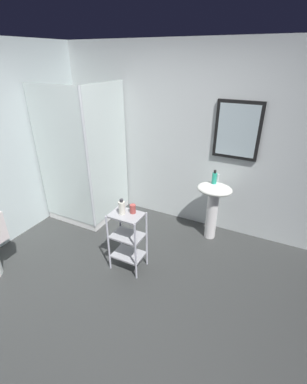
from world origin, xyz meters
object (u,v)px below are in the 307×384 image
shower_stall (89,189)px  lotion_bottle_white (122,207)px  hand_soap_bottle (214,178)px  rinse_cup (133,209)px  storage_cart (127,237)px  pedestal_sink (213,200)px

shower_stall → lotion_bottle_white: 1.40m
shower_stall → hand_soap_bottle: bearing=9.8°
hand_soap_bottle → rinse_cup: hand_soap_bottle is taller
storage_cart → rinse_cup: 0.36m
hand_soap_bottle → rinse_cup: size_ratio=1.85×
shower_stall → lotion_bottle_white: size_ratio=10.97×
storage_cart → hand_soap_bottle: size_ratio=4.00×
storage_cart → rinse_cup: rinse_cup is taller
hand_soap_bottle → storage_cart: bearing=-122.4°
hand_soap_bottle → lotion_bottle_white: size_ratio=1.01×
hand_soap_bottle → lotion_bottle_white: 1.30m
lotion_bottle_white → rinse_cup: lotion_bottle_white is taller
lotion_bottle_white → hand_soap_bottle: bearing=56.2°
hand_soap_bottle → lotion_bottle_white: (-0.72, -1.08, -0.07)m
storage_cart → lotion_bottle_white: 0.39m
pedestal_sink → shower_stall: bearing=-171.2°
pedestal_sink → storage_cart: 1.26m
pedestal_sink → lotion_bottle_white: lotion_bottle_white is taller
shower_stall → pedestal_sink: size_ratio=2.47×
pedestal_sink → hand_soap_bottle: bearing=132.9°
pedestal_sink → lotion_bottle_white: size_ratio=4.44×
shower_stall → hand_soap_bottle: (1.84, 0.32, 0.43)m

